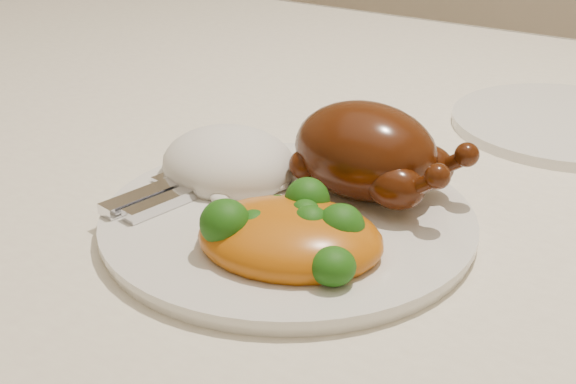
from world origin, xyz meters
The scene contains 8 objects.
dining_table centered at (0.00, 0.00, 0.67)m, with size 1.60×0.90×0.76m.
tablecloth centered at (0.00, 0.00, 0.74)m, with size 1.73×1.03×0.18m.
dinner_plate centered at (0.11, -0.20, 0.77)m, with size 0.29×0.29×0.01m, color silver.
side_plate centered at (0.24, 0.14, 0.77)m, with size 0.24×0.24×0.01m, color silver.
roast_chicken centered at (0.14, -0.14, 0.82)m, with size 0.16×0.10×0.08m.
rice_mound centered at (0.02, -0.17, 0.79)m, with size 0.12×0.11×0.06m.
mac_and_cheese centered at (0.14, -0.25, 0.79)m, with size 0.16×0.14×0.06m.
cutlery centered at (0.01, -0.21, 0.79)m, with size 0.06×0.20×0.01m.
Camera 1 is at (0.40, -0.69, 1.07)m, focal length 50.00 mm.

